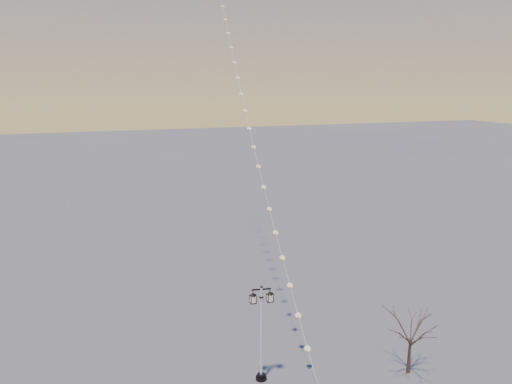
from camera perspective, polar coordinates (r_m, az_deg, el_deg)
name	(u,v)px	position (r m, az deg, el deg)	size (l,w,h in m)	color
street_lamp	(261,329)	(26.47, 0.62, -15.48)	(1.34, 0.60, 5.31)	black
bare_tree	(411,330)	(28.49, 17.47, -14.98)	(2.16, 2.16, 3.58)	#3F2F26
kite_train	(238,51)	(46.36, -2.15, 15.96)	(7.48, 48.55, 36.56)	#2E241B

